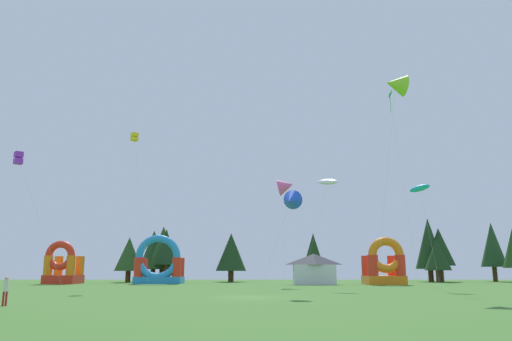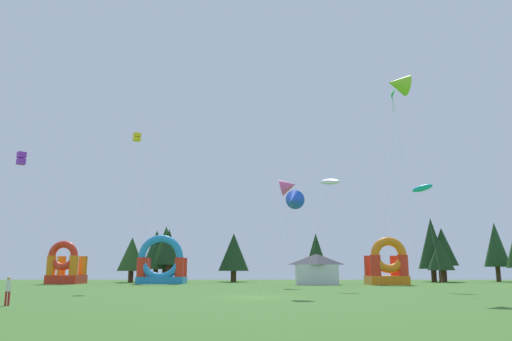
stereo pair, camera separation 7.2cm
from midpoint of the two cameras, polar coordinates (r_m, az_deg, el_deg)
ground_plane at (r=36.49m, az=-0.09°, el=-14.18°), size 120.00×120.00×0.00m
kite_green_diamond at (r=58.66m, az=15.22°, el=8.02°), size 3.54×4.54×21.58m
kite_cyan_parafoil at (r=53.08m, az=18.36°, el=-1.92°), size 2.14×2.52×10.42m
kite_blue_delta at (r=38.48m, az=4.28°, el=-3.40°), size 3.56×2.01×7.97m
kite_pink_delta at (r=62.04m, az=3.70°, el=-1.78°), size 2.54×4.71×13.20m
kite_white_parafoil at (r=53.34m, az=8.44°, el=-1.27°), size 3.99×4.12×11.57m
kite_yellow_box at (r=55.97m, az=-13.30°, el=3.65°), size 2.26×2.10×16.41m
kite_lime_delta at (r=47.20m, az=15.84°, el=9.39°), size 2.15×9.12×19.23m
kite_purple_box at (r=53.62m, az=-25.02°, el=1.24°), size 4.41×4.07×13.08m
person_far_side at (r=31.17m, az=-26.21°, el=-11.89°), size 0.38×0.38×1.56m
inflatable_yellow_castle at (r=67.78m, az=14.65°, el=-10.62°), size 4.80×4.95×5.96m
inflatable_blue_arch at (r=70.79m, az=-10.64°, el=-10.69°), size 6.32×4.33×6.52m
inflatable_red_slide at (r=73.90m, az=-20.73°, el=-10.39°), size 4.16×4.74×5.68m
festival_tent at (r=66.38m, az=6.91°, el=-11.03°), size 5.27×3.07×3.90m
tree_row_0 at (r=78.91m, az=-13.88°, el=-9.20°), size 4.17×4.17×6.67m
tree_row_1 at (r=81.77m, az=-11.19°, el=-8.64°), size 4.10×4.10×7.96m
tree_row_2 at (r=80.78m, az=-10.16°, el=-8.63°), size 4.95×4.95×8.55m
tree_row_3 at (r=78.08m, az=-9.83°, el=-8.55°), size 3.62×3.62×7.93m
tree_row_4 at (r=79.58m, az=-2.52°, el=-9.23°), size 4.75×4.75×7.48m
tree_row_5 at (r=81.87m, az=6.83°, el=-8.88°), size 3.08×3.08×7.61m
tree_row_6 at (r=84.70m, az=19.33°, el=-7.81°), size 4.46×4.46×9.91m
tree_row_7 at (r=81.94m, az=20.16°, el=-8.93°), size 4.00×4.00×6.53m
tree_row_8 at (r=85.29m, az=20.37°, el=-8.13°), size 4.59×4.59×8.36m
tree_row_9 at (r=89.89m, az=25.54°, el=-7.60°), size 3.97×3.97×9.34m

